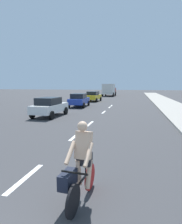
{
  "coord_description": "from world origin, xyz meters",
  "views": [
    {
      "loc": [
        2.94,
        -0.69,
        2.58
      ],
      "look_at": [
        0.56,
        9.46,
        1.1
      ],
      "focal_mm": 30.68,
      "sensor_mm": 36.0,
      "label": 1
    }
  ],
  "objects_px": {
    "parked_car_blue": "(79,100)",
    "parked_car_yellow": "(93,96)",
    "parked_car_white": "(50,106)",
    "cyclist": "(80,166)",
    "delivery_truck": "(109,90)"
  },
  "relations": [
    {
      "from": "parked_car_blue",
      "to": "parked_car_yellow",
      "type": "height_order",
      "value": "same"
    },
    {
      "from": "parked_car_white",
      "to": "parked_car_yellow",
      "type": "bearing_deg",
      "value": 90.82
    },
    {
      "from": "cyclist",
      "to": "parked_car_white",
      "type": "height_order",
      "value": "cyclist"
    },
    {
      "from": "parked_car_white",
      "to": "cyclist",
      "type": "bearing_deg",
      "value": -59.42
    },
    {
      "from": "parked_car_white",
      "to": "parked_car_blue",
      "type": "bearing_deg",
      "value": 89.65
    },
    {
      "from": "parked_car_blue",
      "to": "delivery_truck",
      "type": "xyz_separation_m",
      "value": [
        0.46,
        22.66,
        0.67
      ]
    },
    {
      "from": "parked_car_blue",
      "to": "parked_car_yellow",
      "type": "relative_size",
      "value": 1.0
    },
    {
      "from": "cyclist",
      "to": "parked_car_yellow",
      "type": "height_order",
      "value": "cyclist"
    },
    {
      "from": "cyclist",
      "to": "parked_car_blue",
      "type": "relative_size",
      "value": 0.44
    },
    {
      "from": "cyclist",
      "to": "parked_car_white",
      "type": "bearing_deg",
      "value": -57.03
    },
    {
      "from": "cyclist",
      "to": "parked_car_yellow",
      "type": "relative_size",
      "value": 0.44
    },
    {
      "from": "delivery_truck",
      "to": "parked_car_yellow",
      "type": "bearing_deg",
      "value": -90.49
    },
    {
      "from": "parked_car_yellow",
      "to": "delivery_truck",
      "type": "height_order",
      "value": "delivery_truck"
    },
    {
      "from": "parked_car_blue",
      "to": "cyclist",
      "type": "bearing_deg",
      "value": -75.64
    },
    {
      "from": "parked_car_blue",
      "to": "parked_car_white",
      "type": "bearing_deg",
      "value": -95.0
    }
  ]
}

